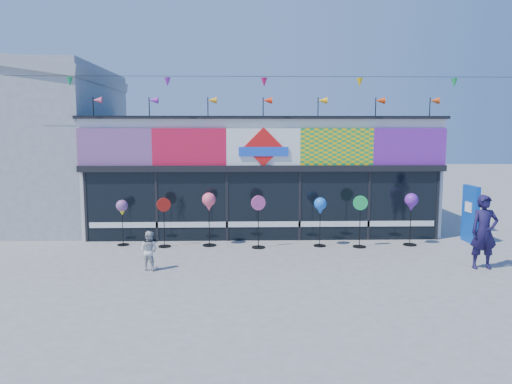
{
  "coord_description": "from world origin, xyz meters",
  "views": [
    {
      "loc": [
        -0.7,
        -12.81,
        3.64
      ],
      "look_at": [
        -0.28,
        2.0,
        1.8
      ],
      "focal_mm": 35.0,
      "sensor_mm": 36.0,
      "label": 1
    }
  ],
  "objects_px": {
    "blue_sign": "(470,214)",
    "adult_man": "(484,232)",
    "spinner_0": "(122,209)",
    "spinner_1": "(164,221)",
    "spinner_6": "(411,204)",
    "spinner_3": "(258,220)",
    "spinner_5": "(360,220)",
    "spinner_4": "(320,207)",
    "spinner_2": "(209,203)",
    "child": "(149,250)"
  },
  "relations": [
    {
      "from": "blue_sign",
      "to": "spinner_3",
      "type": "relative_size",
      "value": 1.13
    },
    {
      "from": "child",
      "to": "blue_sign",
      "type": "bearing_deg",
      "value": -144.26
    },
    {
      "from": "spinner_4",
      "to": "child",
      "type": "height_order",
      "value": "spinner_4"
    },
    {
      "from": "spinner_4",
      "to": "spinner_5",
      "type": "relative_size",
      "value": 0.95
    },
    {
      "from": "blue_sign",
      "to": "spinner_5",
      "type": "height_order",
      "value": "blue_sign"
    },
    {
      "from": "spinner_1",
      "to": "spinner_4",
      "type": "relative_size",
      "value": 1.0
    },
    {
      "from": "spinner_2",
      "to": "spinner_1",
      "type": "bearing_deg",
      "value": -175.4
    },
    {
      "from": "blue_sign",
      "to": "spinner_2",
      "type": "relative_size",
      "value": 1.1
    },
    {
      "from": "spinner_3",
      "to": "spinner_1",
      "type": "bearing_deg",
      "value": 175.87
    },
    {
      "from": "spinner_0",
      "to": "spinner_5",
      "type": "bearing_deg",
      "value": -3.65
    },
    {
      "from": "spinner_2",
      "to": "spinner_5",
      "type": "bearing_deg",
      "value": -3.98
    },
    {
      "from": "spinner_6",
      "to": "adult_man",
      "type": "xyz_separation_m",
      "value": [
        1.02,
        -2.71,
        -0.36
      ]
    },
    {
      "from": "blue_sign",
      "to": "spinner_3",
      "type": "height_order",
      "value": "blue_sign"
    },
    {
      "from": "spinner_4",
      "to": "spinner_0",
      "type": "bearing_deg",
      "value": 177.19
    },
    {
      "from": "spinner_0",
      "to": "child",
      "type": "height_order",
      "value": "spinner_0"
    },
    {
      "from": "spinner_4",
      "to": "spinner_2",
      "type": "bearing_deg",
      "value": 177.41
    },
    {
      "from": "spinner_0",
      "to": "spinner_1",
      "type": "bearing_deg",
      "value": -10.92
    },
    {
      "from": "spinner_1",
      "to": "spinner_4",
      "type": "xyz_separation_m",
      "value": [
        4.88,
        -0.05,
        0.42
      ]
    },
    {
      "from": "spinner_1",
      "to": "adult_man",
      "type": "bearing_deg",
      "value": -17.1
    },
    {
      "from": "blue_sign",
      "to": "child",
      "type": "xyz_separation_m",
      "value": [
        -9.85,
        -2.95,
        -0.42
      ]
    },
    {
      "from": "spinner_1",
      "to": "spinner_6",
      "type": "xyz_separation_m",
      "value": [
        7.77,
        0.0,
        0.51
      ]
    },
    {
      "from": "spinner_0",
      "to": "spinner_1",
      "type": "height_order",
      "value": "spinner_1"
    },
    {
      "from": "child",
      "to": "spinner_0",
      "type": "bearing_deg",
      "value": -45.63
    },
    {
      "from": "spinner_4",
      "to": "spinner_6",
      "type": "height_order",
      "value": "spinner_6"
    },
    {
      "from": "spinner_2",
      "to": "spinner_4",
      "type": "distance_m",
      "value": 3.49
    },
    {
      "from": "spinner_2",
      "to": "adult_man",
      "type": "distance_m",
      "value": 7.93
    },
    {
      "from": "spinner_1",
      "to": "spinner_6",
      "type": "relative_size",
      "value": 0.93
    },
    {
      "from": "spinner_3",
      "to": "child",
      "type": "bearing_deg",
      "value": -140.97
    },
    {
      "from": "spinner_3",
      "to": "spinner_5",
      "type": "distance_m",
      "value": 3.17
    },
    {
      "from": "blue_sign",
      "to": "adult_man",
      "type": "height_order",
      "value": "adult_man"
    },
    {
      "from": "spinner_2",
      "to": "spinner_6",
      "type": "distance_m",
      "value": 6.38
    },
    {
      "from": "spinner_2",
      "to": "spinner_4",
      "type": "relative_size",
      "value": 1.09
    },
    {
      "from": "blue_sign",
      "to": "child",
      "type": "height_order",
      "value": "blue_sign"
    },
    {
      "from": "spinner_1",
      "to": "spinner_2",
      "type": "xyz_separation_m",
      "value": [
        1.4,
        0.11,
        0.54
      ]
    },
    {
      "from": "spinner_4",
      "to": "child",
      "type": "distance_m",
      "value": 5.56
    },
    {
      "from": "spinner_3",
      "to": "blue_sign",
      "type": "bearing_deg",
      "value": 4.66
    },
    {
      "from": "spinner_5",
      "to": "child",
      "type": "relative_size",
      "value": 1.57
    },
    {
      "from": "spinner_3",
      "to": "spinner_4",
      "type": "relative_size",
      "value": 1.06
    },
    {
      "from": "spinner_2",
      "to": "spinner_4",
      "type": "height_order",
      "value": "spinner_2"
    },
    {
      "from": "blue_sign",
      "to": "spinner_1",
      "type": "distance_m",
      "value": 9.85
    },
    {
      "from": "blue_sign",
      "to": "spinner_6",
      "type": "xyz_separation_m",
      "value": [
        -2.07,
        -0.35,
        0.4
      ]
    },
    {
      "from": "spinner_3",
      "to": "spinner_5",
      "type": "xyz_separation_m",
      "value": [
        3.17,
        -0.0,
        -0.01
      ]
    },
    {
      "from": "spinner_2",
      "to": "adult_man",
      "type": "height_order",
      "value": "adult_man"
    },
    {
      "from": "spinner_1",
      "to": "spinner_3",
      "type": "relative_size",
      "value": 0.95
    },
    {
      "from": "spinner_5",
      "to": "adult_man",
      "type": "relative_size",
      "value": 0.83
    },
    {
      "from": "blue_sign",
      "to": "spinner_2",
      "type": "distance_m",
      "value": 8.46
    },
    {
      "from": "spinner_3",
      "to": "spinner_4",
      "type": "xyz_separation_m",
      "value": [
        1.94,
        0.17,
        0.37
      ]
    },
    {
      "from": "spinner_4",
      "to": "spinner_6",
      "type": "distance_m",
      "value": 2.89
    },
    {
      "from": "spinner_1",
      "to": "blue_sign",
      "type": "bearing_deg",
      "value": 2.04
    },
    {
      "from": "spinner_2",
      "to": "adult_man",
      "type": "relative_size",
      "value": 0.87
    }
  ]
}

